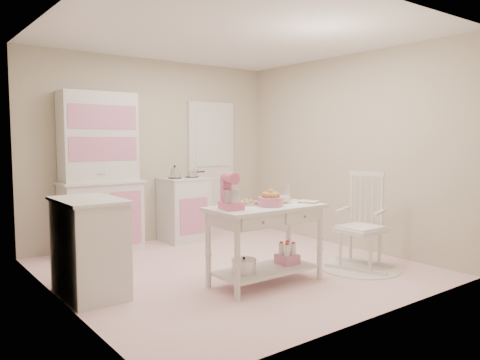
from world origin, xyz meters
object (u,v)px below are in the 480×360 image
at_px(work_table, 266,245).
at_px(stand_mixer, 231,192).
at_px(bread_basket, 271,202).
at_px(base_cabinet, 89,247).
at_px(rocking_chair, 361,221).
at_px(stove, 184,209).
at_px(hutch, 101,173).

relative_size(work_table, stand_mixer, 3.53).
height_order(stand_mixer, bread_basket, stand_mixer).
height_order(base_cabinet, bread_basket, base_cabinet).
xyz_separation_m(base_cabinet, rocking_chair, (2.78, -0.94, 0.09)).
xyz_separation_m(base_cabinet, bread_basket, (1.57, -0.77, 0.39)).
distance_m(stove, base_cabinet, 2.47).
xyz_separation_m(base_cabinet, stand_mixer, (1.13, -0.70, 0.51)).
bearing_deg(bread_basket, stove, 81.46).
relative_size(rocking_chair, stand_mixer, 3.24).
relative_size(base_cabinet, rocking_chair, 0.84).
relative_size(stove, work_table, 0.77).
relative_size(base_cabinet, bread_basket, 3.68).
height_order(work_table, bread_basket, bread_basket).
bearing_deg(base_cabinet, work_table, -24.73).
bearing_deg(base_cabinet, bread_basket, -25.94).
bearing_deg(base_cabinet, stove, 38.90).
bearing_deg(hutch, rocking_chair, -51.09).
distance_m(hutch, stove, 1.33).
xyz_separation_m(stove, rocking_chair, (0.85, -2.49, 0.09)).
bearing_deg(bread_basket, base_cabinet, 154.06).
bearing_deg(stove, work_table, -99.22).
xyz_separation_m(work_table, stand_mixer, (-0.42, 0.02, 0.57)).
bearing_deg(bread_basket, work_table, 111.80).
xyz_separation_m(hutch, bread_basket, (0.85, -2.37, -0.19)).
distance_m(stove, rocking_chair, 2.64).
relative_size(hutch, base_cabinet, 2.26).
xyz_separation_m(rocking_chair, stand_mixer, (-1.64, 0.25, 0.42)).
distance_m(work_table, bread_basket, 0.45).
height_order(base_cabinet, stand_mixer, stand_mixer).
bearing_deg(work_table, hutch, 109.74).
relative_size(stove, base_cabinet, 1.00).
bearing_deg(work_table, bread_basket, -68.20).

